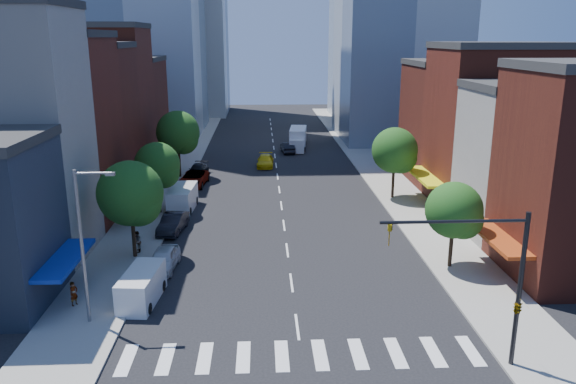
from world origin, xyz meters
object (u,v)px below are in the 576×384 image
(box_truck, at_px, (298,139))
(pedestrian_far, at_px, (137,242))
(parked_car_front, at_px, (164,259))
(parked_car_second, at_px, (173,223))
(traffic_car_oncoming, at_px, (288,148))
(parked_car_third, at_px, (193,179))
(taxi, at_px, (265,161))
(parked_car_rear, at_px, (198,170))
(pedestrian_near, at_px, (74,294))
(traffic_car_far, at_px, (301,137))
(cargo_van_far, at_px, (182,199))
(cargo_van_near, at_px, (141,288))

(box_truck, relative_size, pedestrian_far, 4.68)
(parked_car_front, relative_size, pedestrian_far, 2.69)
(parked_car_second, relative_size, traffic_car_oncoming, 1.04)
(parked_car_front, distance_m, parked_car_third, 23.42)
(parked_car_second, height_order, box_truck, box_truck)
(taxi, height_order, box_truck, box_truck)
(parked_car_third, bearing_deg, parked_car_rear, 96.32)
(traffic_car_oncoming, relative_size, pedestrian_near, 2.99)
(taxi, distance_m, traffic_car_far, 18.56)
(parked_car_third, height_order, traffic_car_oncoming, parked_car_third)
(parked_car_front, height_order, cargo_van_far, cargo_van_far)
(parked_car_third, xyz_separation_m, traffic_car_oncoming, (11.39, 18.01, -0.06))
(parked_car_second, bearing_deg, cargo_van_near, -82.27)
(cargo_van_near, bearing_deg, taxi, 83.41)
(box_truck, relative_size, pedestrian_near, 5.11)
(traffic_car_far, bearing_deg, cargo_van_near, 81.21)
(cargo_van_far, bearing_deg, traffic_car_far, 72.09)
(parked_car_rear, height_order, traffic_car_oncoming, traffic_car_oncoming)
(box_truck, bearing_deg, parked_car_rear, -123.05)
(parked_car_rear, relative_size, traffic_car_far, 1.15)
(parked_car_second, relative_size, taxi, 0.95)
(parked_car_third, bearing_deg, cargo_van_near, -83.70)
(cargo_van_near, relative_size, cargo_van_far, 0.92)
(parked_car_front, xyz_separation_m, taxi, (7.59, 32.72, -0.04))
(pedestrian_far, bearing_deg, parked_car_rear, 166.61)
(parked_car_front, distance_m, taxi, 33.59)
(parked_car_third, height_order, cargo_van_near, cargo_van_near)
(taxi, relative_size, box_truck, 0.64)
(parked_car_front, bearing_deg, taxi, 80.91)
(parked_car_third, height_order, parked_car_rear, parked_car_third)
(parked_car_second, bearing_deg, traffic_car_far, 79.46)
(parked_car_second, bearing_deg, cargo_van_far, 97.86)
(traffic_car_far, bearing_deg, box_truck, 86.61)
(pedestrian_near, bearing_deg, traffic_car_far, 13.59)
(parked_car_rear, distance_m, pedestrian_near, 33.99)
(parked_car_rear, distance_m, box_truck, 20.60)
(box_truck, xyz_separation_m, pedestrian_near, (-17.02, -49.69, -0.54))
(parked_car_third, distance_m, cargo_van_far, 9.10)
(parked_car_third, xyz_separation_m, cargo_van_near, (-0.01, -28.59, 0.19))
(cargo_van_far, relative_size, traffic_car_oncoming, 1.17)
(cargo_van_near, height_order, pedestrian_far, cargo_van_near)
(cargo_van_near, height_order, box_truck, box_truck)
(cargo_van_near, distance_m, pedestrian_far, 8.46)
(cargo_van_far, bearing_deg, taxi, 69.57)
(taxi, xyz_separation_m, traffic_car_far, (5.90, 17.60, -0.02))
(traffic_car_oncoming, bearing_deg, box_truck, -127.71)
(parked_car_second, height_order, cargo_van_near, cargo_van_near)
(box_truck, bearing_deg, parked_car_third, -116.06)
(cargo_van_far, distance_m, pedestrian_near, 20.36)
(parked_car_third, xyz_separation_m, pedestrian_far, (-1.97, -20.36, 0.17))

